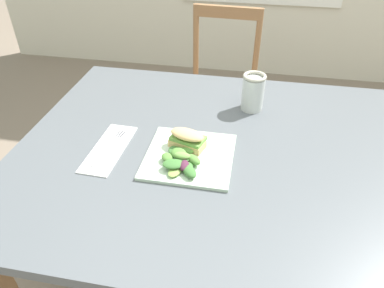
% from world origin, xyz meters
% --- Properties ---
extents(ground_plane, '(8.97, 8.97, 0.00)m').
position_xyz_m(ground_plane, '(0.00, 0.00, 0.00)').
color(ground_plane, '#7A6B5B').
extents(dining_table, '(1.23, 0.98, 0.74)m').
position_xyz_m(dining_table, '(-0.00, -0.01, 0.62)').
color(dining_table, '#51565B').
rests_on(dining_table, ground).
extents(chair_wooden_far, '(0.42, 0.42, 0.87)m').
position_xyz_m(chair_wooden_far, '(-0.10, 0.90, 0.45)').
color(chair_wooden_far, '#8E6642').
rests_on(chair_wooden_far, ground).
extents(plate_lunch, '(0.25, 0.25, 0.01)m').
position_xyz_m(plate_lunch, '(-0.08, -0.07, 0.74)').
color(plate_lunch, beige).
rests_on(plate_lunch, dining_table).
extents(sandwich_half_front, '(0.12, 0.09, 0.06)m').
position_xyz_m(sandwich_half_front, '(-0.10, -0.03, 0.78)').
color(sandwich_half_front, '#DBB270').
rests_on(sandwich_half_front, plate_lunch).
extents(salad_mixed_greens, '(0.13, 0.16, 0.03)m').
position_xyz_m(salad_mixed_greens, '(-0.09, -0.11, 0.76)').
color(salad_mixed_greens, '#3D7033').
rests_on(salad_mixed_greens, plate_lunch).
extents(napkin_folded, '(0.10, 0.25, 0.00)m').
position_xyz_m(napkin_folded, '(-0.33, -0.07, 0.74)').
color(napkin_folded, white).
rests_on(napkin_folded, dining_table).
extents(fork_on_napkin, '(0.04, 0.19, 0.00)m').
position_xyz_m(fork_on_napkin, '(-0.32, -0.06, 0.75)').
color(fork_on_napkin, silver).
rests_on(fork_on_napkin, napkin_folded).
extents(mason_jar_iced_tea, '(0.08, 0.08, 0.13)m').
position_xyz_m(mason_jar_iced_tea, '(0.08, 0.25, 0.80)').
color(mason_jar_iced_tea, '#C67528').
rests_on(mason_jar_iced_tea, dining_table).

